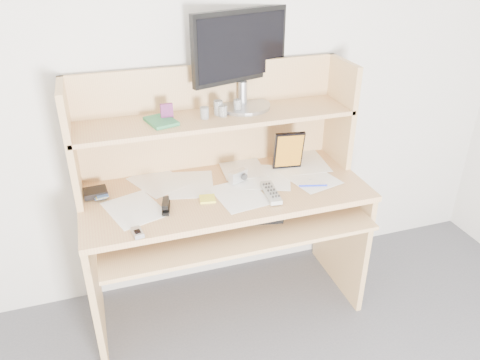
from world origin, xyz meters
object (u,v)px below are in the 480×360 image
object	(u,v)px
desk	(221,191)
monitor	(242,56)
game_case	(289,151)
tv_remote	(271,193)
keyboard	(236,215)

from	to	relation	value
desk	monitor	world-z (taller)	monitor
game_case	monitor	size ratio (longest dim) A/B	0.41
desk	game_case	distance (m)	0.41
monitor	desk	bearing A→B (deg)	-151.74
tv_remote	monitor	size ratio (longest dim) A/B	0.38
tv_remote	game_case	bearing A→B (deg)	57.09
keyboard	game_case	bearing A→B (deg)	42.85
tv_remote	game_case	xyz separation A→B (m)	(0.18, 0.22, 0.10)
desk	game_case	xyz separation A→B (m)	(0.38, 0.02, 0.17)
tv_remote	desk	bearing A→B (deg)	139.24
keyboard	tv_remote	world-z (taller)	tv_remote
keyboard	tv_remote	bearing A→B (deg)	6.92
desk	keyboard	xyz separation A→B (m)	(0.02, -0.19, -0.03)
desk	monitor	bearing A→B (deg)	45.53
keyboard	game_case	size ratio (longest dim) A/B	2.13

